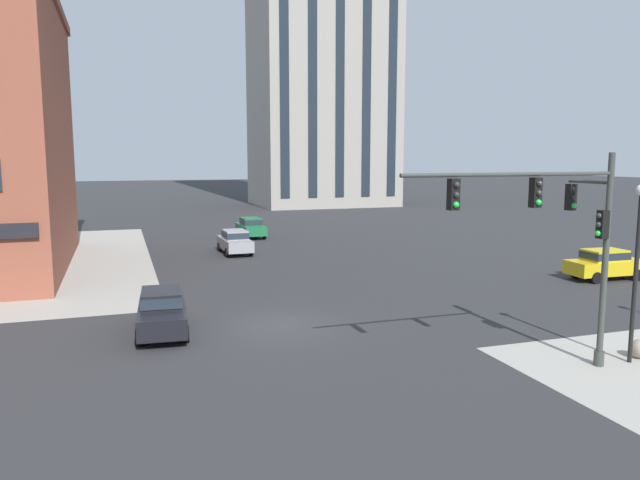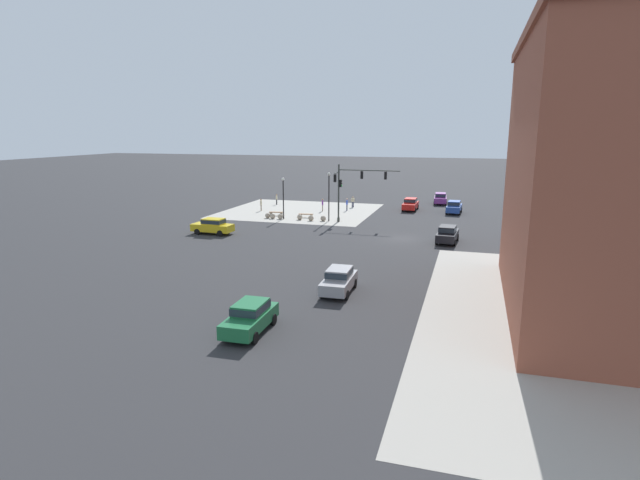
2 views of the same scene
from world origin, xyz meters
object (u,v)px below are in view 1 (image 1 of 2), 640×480
traffic_signal_main (566,230)px  car_main_southbound_far (235,241)px  car_main_northbound_near (251,227)px  car_parked_curb (606,263)px  car_main_mid (162,310)px  bollard_sphere_curb_a (640,349)px  street_lamp_corner_near (637,254)px

traffic_signal_main → car_main_southbound_far: traffic_signal_main is taller
car_main_northbound_near → car_parked_curb: (15.02, -23.65, 0.00)m
car_main_mid → bollard_sphere_curb_a: bearing=-28.3°
traffic_signal_main → bollard_sphere_curb_a: 5.33m
traffic_signal_main → bollard_sphere_curb_a: (3.30, -0.06, -4.18)m
traffic_signal_main → car_main_southbound_far: bearing=101.9°
car_main_southbound_far → car_parked_curb: size_ratio=1.00×
traffic_signal_main → street_lamp_corner_near: bearing=-5.6°
traffic_signal_main → car_main_mid: 14.77m
car_parked_curb → car_main_mid: bearing=-173.3°
street_lamp_corner_near → car_parked_curb: (9.67, 11.18, -2.74)m
bollard_sphere_curb_a → car_main_northbound_near: size_ratio=0.15×
bollard_sphere_curb_a → car_main_southbound_far: 27.92m
bollard_sphere_curb_a → car_main_mid: (-15.12, 8.15, 0.59)m
car_main_northbound_near → street_lamp_corner_near: bearing=-81.3°
bollard_sphere_curb_a → street_lamp_corner_near: 3.39m
street_lamp_corner_near → car_main_mid: 16.93m
traffic_signal_main → bollard_sphere_curb_a: size_ratio=11.20×
bollard_sphere_curb_a → car_parked_curb: size_ratio=0.15×
car_parked_curb → car_main_mid: (-24.13, -2.83, 0.00)m
street_lamp_corner_near → car_main_northbound_near: (-5.35, 34.84, -2.74)m
car_main_northbound_near → car_main_southbound_far: 8.66m
traffic_signal_main → car_parked_curb: bearing=41.6°
street_lamp_corner_near → traffic_signal_main: bearing=174.4°
traffic_signal_main → street_lamp_corner_near: (2.64, -0.26, -0.86)m
traffic_signal_main → car_main_southbound_far: (-5.59, 26.40, -3.60)m
traffic_signal_main → car_main_mid: (-11.82, 8.10, -3.60)m
car_main_southbound_far → bollard_sphere_curb_a: bearing=-71.4°
car_main_northbound_near → bollard_sphere_curb_a: bearing=-80.2°
street_lamp_corner_near → car_main_mid: bearing=150.0°
car_main_northbound_near → car_main_southbound_far: (-2.88, -8.17, 0.00)m
car_main_southbound_far → car_main_mid: same height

